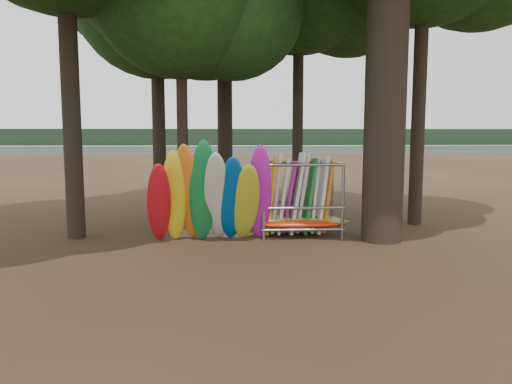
{
  "coord_description": "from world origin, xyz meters",
  "views": [
    {
      "loc": [
        -0.46,
        -13.14,
        3.16
      ],
      "look_at": [
        0.45,
        1.5,
        1.4
      ],
      "focal_mm": 35.0,
      "sensor_mm": 36.0,
      "label": 1
    }
  ],
  "objects": [
    {
      "name": "ground",
      "position": [
        0.0,
        0.0,
        0.0
      ],
      "size": [
        120.0,
        120.0,
        0.0
      ],
      "primitive_type": "plane",
      "color": "#47331E",
      "rests_on": "ground"
    },
    {
      "name": "kayak_row",
      "position": [
        -0.85,
        0.97,
        1.33
      ],
      "size": [
        3.66,
        1.92,
        3.09
      ],
      "color": "red",
      "rests_on": "ground"
    },
    {
      "name": "lake",
      "position": [
        0.0,
        60.0,
        0.0
      ],
      "size": [
        160.0,
        160.0,
        0.0
      ],
      "primitive_type": "plane",
      "color": "gray",
      "rests_on": "ground"
    },
    {
      "name": "far_shore",
      "position": [
        0.0,
        110.0,
        2.0
      ],
      "size": [
        160.0,
        4.0,
        4.0
      ],
      "primitive_type": "cube",
      "color": "black",
      "rests_on": "ground"
    },
    {
      "name": "storage_rack",
      "position": [
        1.83,
        1.97,
        1.05
      ],
      "size": [
        3.04,
        1.51,
        2.58
      ],
      "color": "gray",
      "rests_on": "ground"
    }
  ]
}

